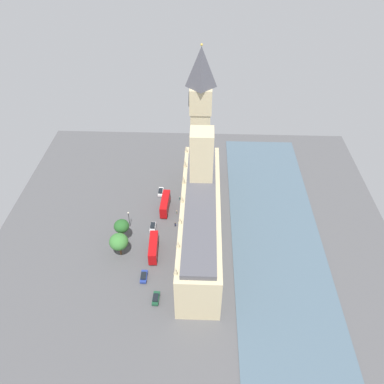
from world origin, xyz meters
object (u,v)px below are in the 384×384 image
(street_lamp_slot_11, at_px, (129,217))
(clock_tower, at_px, (200,114))
(car_silver_under_trees, at_px, (153,227))
(car_dark_green_midblock, at_px, (156,298))
(pedestrian_kerbside, at_px, (177,212))
(car_blue_trailing, at_px, (144,276))
(pedestrian_far_end, at_px, (175,224))
(pedestrian_leading, at_px, (180,198))
(plane_tree_slot_10, at_px, (119,242))
(parliament_building, at_px, (200,214))
(double_decker_bus_opposite_hall, at_px, (153,247))
(double_decker_bus_corner, at_px, (165,204))
(car_white_by_river_gate, at_px, (161,192))
(plane_tree_near_tower, at_px, (122,226))

(street_lamp_slot_11, bearing_deg, clock_tower, -127.15)
(car_silver_under_trees, relative_size, street_lamp_slot_11, 0.70)
(car_silver_under_trees, distance_m, street_lamp_slot_11, 8.70)
(car_dark_green_midblock, relative_size, pedestrian_kerbside, 2.60)
(clock_tower, height_order, car_blue_trailing, clock_tower)
(pedestrian_far_end, height_order, pedestrian_leading, pedestrian_far_end)
(plane_tree_slot_10, bearing_deg, parliament_building, -159.17)
(car_blue_trailing, bearing_deg, double_decker_bus_opposite_hall, 78.39)
(pedestrian_leading, distance_m, plane_tree_slot_10, 31.79)
(car_blue_trailing, relative_size, car_dark_green_midblock, 1.02)
(pedestrian_kerbside, bearing_deg, parliament_building, 157.47)
(parliament_building, relative_size, plane_tree_slot_10, 7.29)
(double_decker_bus_corner, relative_size, car_silver_under_trees, 2.34)
(pedestrian_far_end, height_order, pedestrian_kerbside, pedestrian_kerbside)
(parliament_building, bearing_deg, double_decker_bus_opposite_hall, 30.89)
(pedestrian_kerbside, bearing_deg, car_white_by_river_gate, -30.53)
(pedestrian_kerbside, relative_size, plane_tree_slot_10, 0.21)
(pedestrian_far_end, distance_m, pedestrian_kerbside, 6.08)
(car_silver_under_trees, height_order, pedestrian_far_end, car_silver_under_trees)
(plane_tree_near_tower, bearing_deg, car_silver_under_trees, -147.85)
(car_white_by_river_gate, bearing_deg, car_dark_green_midblock, -86.41)
(clock_tower, relative_size, pedestrian_leading, 33.63)
(car_silver_under_trees, bearing_deg, plane_tree_near_tower, 32.36)
(car_white_by_river_gate, xyz_separation_m, pedestrian_leading, (-7.29, 3.21, -0.21))
(clock_tower, bearing_deg, car_dark_green_midblock, 79.51)
(clock_tower, height_order, pedestrian_leading, clock_tower)
(pedestrian_leading, bearing_deg, street_lamp_slot_11, 49.68)
(double_decker_bus_opposite_hall, bearing_deg, plane_tree_slot_10, 1.78)
(pedestrian_kerbside, height_order, street_lamp_slot_11, street_lamp_slot_11)
(car_blue_trailing, bearing_deg, plane_tree_near_tower, 118.98)
(clock_tower, bearing_deg, pedestrian_far_end, 75.62)
(car_white_by_river_gate, bearing_deg, clock_tower, 41.45)
(car_blue_trailing, height_order, street_lamp_slot_11, street_lamp_slot_11)
(car_white_by_river_gate, bearing_deg, plane_tree_near_tower, -112.42)
(car_blue_trailing, distance_m, pedestrian_far_end, 23.23)
(plane_tree_slot_10, bearing_deg, car_blue_trailing, 133.28)
(car_silver_under_trees, xyz_separation_m, street_lamp_slot_11, (7.88, -0.92, 3.58))
(double_decker_bus_corner, bearing_deg, clock_tower, 63.46)
(parliament_building, relative_size, clock_tower, 1.18)
(double_decker_bus_corner, distance_m, car_blue_trailing, 30.31)
(clock_tower, bearing_deg, car_blue_trailing, 73.51)
(pedestrian_leading, relative_size, plane_tree_near_tower, 0.18)
(car_silver_under_trees, relative_size, pedestrian_far_end, 2.84)
(pedestrian_leading, distance_m, plane_tree_near_tower, 27.30)
(pedestrian_far_end, bearing_deg, plane_tree_slot_10, -0.54)
(double_decker_bus_opposite_hall, relative_size, pedestrian_kerbside, 6.27)
(pedestrian_far_end, height_order, street_lamp_slot_11, street_lamp_slot_11)
(parliament_building, relative_size, pedestrian_kerbside, 35.31)
(pedestrian_far_end, relative_size, pedestrian_leading, 1.05)
(car_white_by_river_gate, xyz_separation_m, street_lamp_slot_11, (8.66, 17.39, 3.58))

